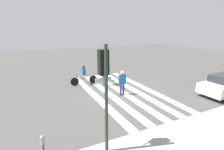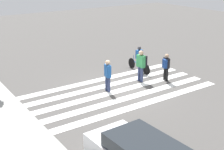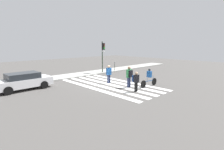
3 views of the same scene
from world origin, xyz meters
TOP-DOWN VIEW (x-y plane):
  - ground_plane at (0.00, 0.00)m, footprint 60.00×60.00m
  - sidewalk_curb at (0.00, 6.25)m, footprint 36.00×2.50m
  - crosswalk_stripes at (0.00, 0.00)m, footprint 4.53×10.00m
  - pedestrian_adult_blue_shirt at (0.46, -1.82)m, footprint 0.53×0.45m
  - pedestrian_adult_yellow_jacket at (0.29, 0.60)m, footprint 0.51×0.31m
  - pedestrian_adult_tall_backpack at (-0.23, -3.08)m, footprint 0.47×0.43m
  - cyclist_far_lane at (1.93, -2.85)m, footprint 2.22×0.41m

SIDE VIEW (x-z plane):
  - ground_plane at x=0.00m, z-range 0.00..0.00m
  - crosswalk_stripes at x=0.00m, z-range 0.00..0.01m
  - sidewalk_curb at x=0.00m, z-range 0.00..0.14m
  - cyclist_far_lane at x=1.93m, z-range 0.06..1.68m
  - pedestrian_adult_tall_backpack at x=-0.23m, z-range 0.14..1.72m
  - pedestrian_adult_yellow_jacket at x=0.29m, z-range 0.11..1.84m
  - pedestrian_adult_blue_shirt at x=0.46m, z-range 0.16..2.00m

